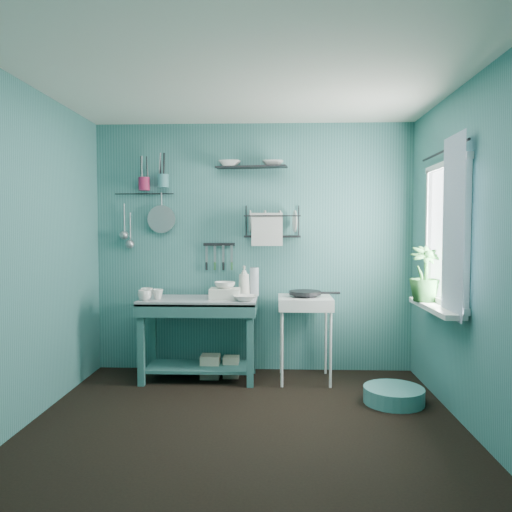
{
  "coord_description": "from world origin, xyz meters",
  "views": [
    {
      "loc": [
        0.22,
        -3.56,
        1.43
      ],
      "look_at": [
        0.05,
        0.85,
        1.2
      ],
      "focal_mm": 35.0,
      "sensor_mm": 36.0,
      "label": 1
    }
  ],
  "objects_px": {
    "utensil_cup_teal": "(163,181)",
    "soap_bottle": "(244,281)",
    "hotplate_stand": "(305,339)",
    "frying_pan": "(305,293)",
    "work_counter": "(199,339)",
    "potted_plant": "(425,274)",
    "mug_mid": "(158,294)",
    "storage_tin_large": "(210,366)",
    "colander": "(161,219)",
    "mug_right": "(147,293)",
    "dish_rack": "(272,221)",
    "floor_basin": "(394,395)",
    "water_bottle": "(254,282)",
    "mug_left": "(145,295)",
    "storage_tin_small": "(231,367)",
    "utensil_cup_magenta": "(144,184)",
    "wash_tub": "(225,294)"
  },
  "relations": [
    {
      "from": "mug_mid",
      "to": "wash_tub",
      "type": "relative_size",
      "value": 0.36
    },
    {
      "from": "mug_right",
      "to": "floor_basin",
      "type": "height_order",
      "value": "mug_right"
    },
    {
      "from": "work_counter",
      "to": "colander",
      "type": "xyz_separation_m",
      "value": [
        -0.42,
        0.31,
        1.15
      ]
    },
    {
      "from": "colander",
      "to": "floor_basin",
      "type": "bearing_deg",
      "value": -23.19
    },
    {
      "from": "wash_tub",
      "to": "utensil_cup_teal",
      "type": "distance_m",
      "value": 1.3
    },
    {
      "from": "mug_mid",
      "to": "storage_tin_small",
      "type": "bearing_deg",
      "value": 11.63
    },
    {
      "from": "potted_plant",
      "to": "storage_tin_large",
      "type": "height_order",
      "value": "potted_plant"
    },
    {
      "from": "work_counter",
      "to": "potted_plant",
      "type": "height_order",
      "value": "potted_plant"
    },
    {
      "from": "utensil_cup_teal",
      "to": "mug_left",
      "type": "bearing_deg",
      "value": -100.8
    },
    {
      "from": "water_bottle",
      "to": "utensil_cup_teal",
      "type": "relative_size",
      "value": 2.15
    },
    {
      "from": "storage_tin_large",
      "to": "colander",
      "type": "bearing_deg",
      "value": 153.42
    },
    {
      "from": "hotplate_stand",
      "to": "frying_pan",
      "type": "bearing_deg",
      "value": 0.0
    },
    {
      "from": "soap_bottle",
      "to": "storage_tin_large",
      "type": "xyz_separation_m",
      "value": [
        -0.32,
        -0.15,
        -0.82
      ]
    },
    {
      "from": "mug_left",
      "to": "dish_rack",
      "type": "height_order",
      "value": "dish_rack"
    },
    {
      "from": "wash_tub",
      "to": "colander",
      "type": "xyz_separation_m",
      "value": [
        -0.67,
        0.33,
        0.71
      ]
    },
    {
      "from": "mug_left",
      "to": "floor_basin",
      "type": "xyz_separation_m",
      "value": [
        2.19,
        -0.44,
        -0.76
      ]
    },
    {
      "from": "soap_bottle",
      "to": "hotplate_stand",
      "type": "xyz_separation_m",
      "value": [
        0.59,
        -0.2,
        -0.53
      ]
    },
    {
      "from": "work_counter",
      "to": "soap_bottle",
      "type": "relative_size",
      "value": 3.68
    },
    {
      "from": "wash_tub",
      "to": "utensil_cup_magenta",
      "type": "height_order",
      "value": "utensil_cup_magenta"
    },
    {
      "from": "wash_tub",
      "to": "floor_basin",
      "type": "height_order",
      "value": "wash_tub"
    },
    {
      "from": "mug_left",
      "to": "soap_bottle",
      "type": "height_order",
      "value": "soap_bottle"
    },
    {
      "from": "frying_pan",
      "to": "soap_bottle",
      "type": "bearing_deg",
      "value": 161.59
    },
    {
      "from": "work_counter",
      "to": "dish_rack",
      "type": "xyz_separation_m",
      "value": [
        0.7,
        0.23,
        1.13
      ]
    },
    {
      "from": "frying_pan",
      "to": "colander",
      "type": "distance_m",
      "value": 1.63
    },
    {
      "from": "work_counter",
      "to": "utensil_cup_magenta",
      "type": "distance_m",
      "value": 1.64
    },
    {
      "from": "mug_right",
      "to": "dish_rack",
      "type": "height_order",
      "value": "dish_rack"
    },
    {
      "from": "hotplate_stand",
      "to": "floor_basin",
      "type": "distance_m",
      "value": 0.98
    },
    {
      "from": "mug_left",
      "to": "floor_basin",
      "type": "height_order",
      "value": "mug_left"
    },
    {
      "from": "work_counter",
      "to": "potted_plant",
      "type": "distance_m",
      "value": 2.15
    },
    {
      "from": "hotplate_stand",
      "to": "soap_bottle",
      "type": "bearing_deg",
      "value": 155.17
    },
    {
      "from": "soap_bottle",
      "to": "frying_pan",
      "type": "height_order",
      "value": "soap_bottle"
    },
    {
      "from": "work_counter",
      "to": "floor_basin",
      "type": "xyz_separation_m",
      "value": [
        1.71,
        -0.6,
        -0.32
      ]
    },
    {
      "from": "utensil_cup_magenta",
      "to": "hotplate_stand",
      "type": "bearing_deg",
      "value": -9.89
    },
    {
      "from": "frying_pan",
      "to": "storage_tin_small",
      "type": "relative_size",
      "value": 1.5
    },
    {
      "from": "utensil_cup_magenta",
      "to": "utensil_cup_teal",
      "type": "bearing_deg",
      "value": 0.0
    },
    {
      "from": "work_counter",
      "to": "frying_pan",
      "type": "height_order",
      "value": "frying_pan"
    },
    {
      "from": "wash_tub",
      "to": "storage_tin_large",
      "type": "bearing_deg",
      "value": 154.98
    },
    {
      "from": "water_bottle",
      "to": "hotplate_stand",
      "type": "bearing_deg",
      "value": -23.84
    },
    {
      "from": "mug_right",
      "to": "utensil_cup_magenta",
      "type": "bearing_deg",
      "value": 107.34
    },
    {
      "from": "mug_mid",
      "to": "floor_basin",
      "type": "relative_size",
      "value": 0.2
    },
    {
      "from": "potted_plant",
      "to": "utensil_cup_teal",
      "type": "bearing_deg",
      "value": 162.44
    },
    {
      "from": "work_counter",
      "to": "utensil_cup_teal",
      "type": "bearing_deg",
      "value": 154.91
    },
    {
      "from": "utensil_cup_teal",
      "to": "soap_bottle",
      "type": "bearing_deg",
      "value": -5.77
    },
    {
      "from": "water_bottle",
      "to": "mug_left",
      "type": "bearing_deg",
      "value": -159.19
    },
    {
      "from": "work_counter",
      "to": "water_bottle",
      "type": "relative_size",
      "value": 3.93
    },
    {
      "from": "utensil_cup_magenta",
      "to": "utensil_cup_teal",
      "type": "relative_size",
      "value": 1.0
    },
    {
      "from": "water_bottle",
      "to": "utensil_cup_magenta",
      "type": "relative_size",
      "value": 2.15
    },
    {
      "from": "mug_mid",
      "to": "utensil_cup_teal",
      "type": "xyz_separation_m",
      "value": [
        -0.02,
        0.34,
        1.1
      ]
    },
    {
      "from": "mug_right",
      "to": "utensil_cup_teal",
      "type": "height_order",
      "value": "utensil_cup_teal"
    },
    {
      "from": "dish_rack",
      "to": "storage_tin_large",
      "type": "xyz_separation_m",
      "value": [
        -0.6,
        -0.18,
        -1.41
      ]
    }
  ]
}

